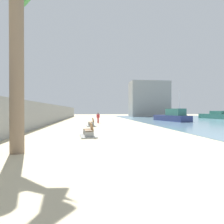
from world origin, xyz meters
name	(u,v)px	position (x,y,z in m)	size (l,w,h in m)	color
ground_plane	(102,123)	(0.00, 18.00, 0.00)	(120.00, 120.00, 0.00)	#C6B793
seawall	(51,114)	(-7.50, 18.00, 1.36)	(0.80, 64.00, 2.72)	gray
palm_tree	(16,10)	(-4.87, -0.99, 6.14)	(3.18, 3.27, 8.71)	#7A6651
bench_near	(89,133)	(-1.86, 3.65, 0.23)	(1.31, 2.20, 0.98)	gray
bench_far	(91,124)	(-1.65, 12.19, 0.23)	(1.23, 2.16, 0.98)	gray
person_walking	(98,117)	(-0.65, 17.31, 0.87)	(0.46, 0.32, 1.53)	#B22D33
boat_nearest	(179,116)	(16.02, 25.31, 0.76)	(3.43, 4.78, 5.87)	beige
boat_far_left	(180,115)	(20.99, 34.74, 0.76)	(4.16, 6.00, 1.98)	black
boat_outer	(172,117)	(12.14, 20.30, 0.81)	(3.72, 8.12, 2.12)	navy
boat_distant	(214,116)	(25.32, 27.91, 0.71)	(2.53, 7.38, 1.72)	#337060
harbor_building	(149,99)	(16.53, 46.00, 5.46)	(12.00, 6.00, 10.91)	gray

